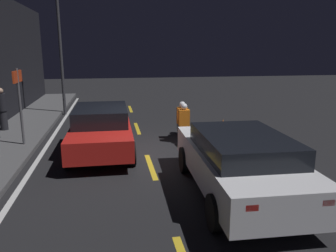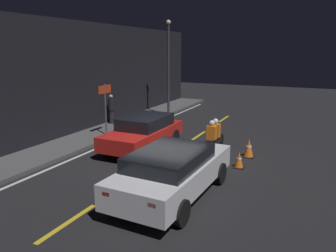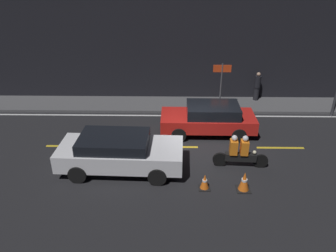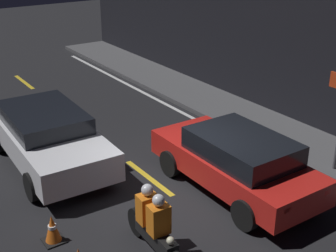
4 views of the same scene
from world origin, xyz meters
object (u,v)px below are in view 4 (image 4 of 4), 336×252
object	(u,v)px
sedan_white	(47,135)
taxi_red	(236,160)
motorcycle	(154,225)
traffic_cone_near	(52,229)

from	to	relation	value
sedan_white	taxi_red	bearing A→B (deg)	41.58
sedan_white	motorcycle	xyz separation A→B (m)	(4.50, 0.24, -0.14)
taxi_red	traffic_cone_near	distance (m)	4.19
sedan_white	motorcycle	world-z (taller)	sedan_white
sedan_white	taxi_red	world-z (taller)	sedan_white
sedan_white	taxi_red	xyz separation A→B (m)	(3.61, 2.99, -0.02)
sedan_white	motorcycle	bearing A→B (deg)	4.97
motorcycle	traffic_cone_near	bearing A→B (deg)	-132.15
taxi_red	motorcycle	bearing A→B (deg)	108.40
taxi_red	traffic_cone_near	xyz separation A→B (m)	(-0.52, -4.13, -0.47)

